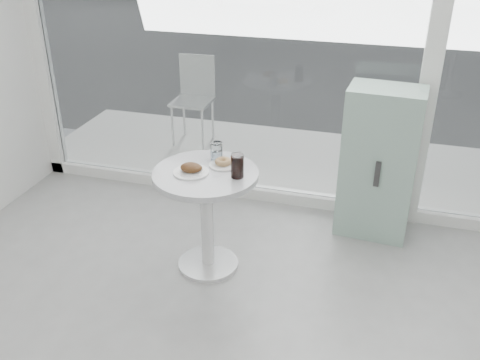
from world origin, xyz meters
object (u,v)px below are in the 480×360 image
(main_table, at_px, (206,200))
(cola_glass, at_px, (237,166))
(patio_chair, at_px, (194,94))
(plate_fritter, at_px, (192,169))
(water_tumbler_a, at_px, (216,153))
(plate_donut, at_px, (223,163))
(mint_cabinet, at_px, (379,163))
(water_tumbler_b, at_px, (217,152))

(main_table, xyz_separation_m, cola_glass, (0.23, -0.01, 0.30))
(patio_chair, height_order, cola_glass, patio_chair)
(plate_fritter, bearing_deg, cola_glass, 5.38)
(water_tumbler_a, relative_size, cola_glass, 0.76)
(water_tumbler_a, bearing_deg, main_table, -93.19)
(main_table, distance_m, cola_glass, 0.38)
(plate_donut, bearing_deg, main_table, -125.71)
(mint_cabinet, relative_size, plate_fritter, 4.99)
(mint_cabinet, xyz_separation_m, water_tumbler_b, (-1.10, -0.62, 0.23))
(main_table, distance_m, water_tumbler_a, 0.34)
(mint_cabinet, height_order, patio_chair, mint_cabinet)
(plate_fritter, height_order, water_tumbler_b, water_tumbler_b)
(main_table, height_order, patio_chair, patio_chair)
(water_tumbler_a, bearing_deg, cola_glass, -44.28)
(patio_chair, bearing_deg, mint_cabinet, -32.95)
(water_tumbler_a, bearing_deg, plate_donut, -45.01)
(main_table, bearing_deg, plate_fritter, -152.56)
(patio_chair, distance_m, cola_glass, 2.41)
(patio_chair, distance_m, water_tumbler_b, 2.11)
(mint_cabinet, relative_size, water_tumbler_a, 9.61)
(patio_chair, xyz_separation_m, cola_glass, (1.10, -2.12, 0.28))
(plate_fritter, bearing_deg, mint_cabinet, 36.14)
(main_table, bearing_deg, water_tumbler_b, 86.04)
(water_tumbler_b, bearing_deg, water_tumbler_a, -108.64)
(plate_fritter, distance_m, cola_glass, 0.31)
(plate_donut, relative_size, water_tumbler_a, 1.59)
(plate_donut, bearing_deg, plate_fritter, -135.83)
(main_table, height_order, plate_donut, plate_donut)
(water_tumbler_a, height_order, water_tumbler_b, water_tumbler_b)
(main_table, bearing_deg, plate_donut, 54.29)
(mint_cabinet, bearing_deg, cola_glass, -132.07)
(plate_donut, distance_m, water_tumbler_a, 0.11)
(plate_donut, relative_size, water_tumbler_b, 1.55)
(plate_fritter, xyz_separation_m, cola_glass, (0.31, 0.03, 0.05))
(water_tumbler_b, bearing_deg, mint_cabinet, 29.51)
(plate_fritter, bearing_deg, water_tumbler_a, 69.01)
(main_table, xyz_separation_m, patio_chair, (-0.87, 2.11, 0.02))
(mint_cabinet, bearing_deg, main_table, -138.96)
(water_tumbler_b, bearing_deg, patio_chair, 114.97)
(mint_cabinet, height_order, water_tumbler_b, mint_cabinet)
(water_tumbler_b, distance_m, cola_glass, 0.31)
(plate_donut, height_order, water_tumbler_b, water_tumbler_b)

